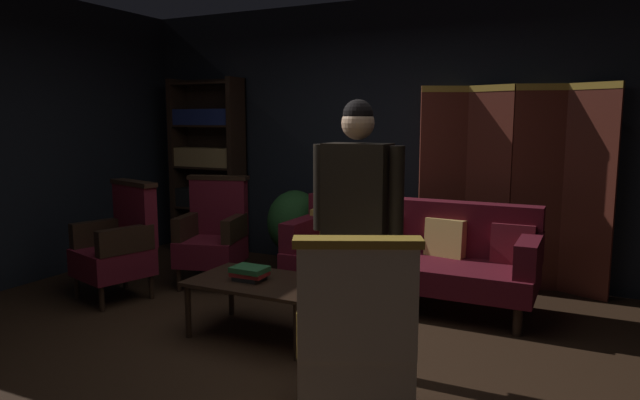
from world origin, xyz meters
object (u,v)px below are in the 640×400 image
at_px(potted_plant, 295,226).
at_px(book_black_cloth, 250,278).
at_px(standing_figure, 357,211).
at_px(armchair_gilt_accent, 355,338).
at_px(folding_screen, 512,184).
at_px(armchair_wing_right, 119,244).
at_px(book_green_cloth, 250,269).
at_px(book_red_leather, 250,274).
at_px(velvet_couch, 410,251).
at_px(armchair_wing_left, 213,234).
at_px(coffee_table, 260,286).
at_px(bookshelf, 208,164).

bearing_deg(potted_plant, book_black_cloth, -72.42).
relative_size(potted_plant, book_black_cloth, 4.40).
bearing_deg(standing_figure, armchair_gilt_accent, -68.04).
bearing_deg(standing_figure, book_black_cloth, 167.60).
relative_size(folding_screen, armchair_wing_right, 1.83).
bearing_deg(standing_figure, book_green_cloth, 167.60).
bearing_deg(book_black_cloth, book_red_leather, 0.00).
relative_size(book_black_cloth, book_red_leather, 0.79).
distance_m(standing_figure, book_green_cloth, 1.08).
distance_m(folding_screen, velvet_couch, 1.21).
relative_size(armchair_wing_left, book_green_cloth, 4.14).
bearing_deg(book_red_leather, potted_plant, 107.58).
relative_size(potted_plant, book_red_leather, 3.47).
bearing_deg(folding_screen, armchair_gilt_accent, -96.80).
xyz_separation_m(folding_screen, armchair_gilt_accent, (-0.35, -2.94, -0.50)).
xyz_separation_m(coffee_table, book_black_cloth, (-0.07, -0.03, 0.06)).
height_order(folding_screen, armchair_wing_right, folding_screen).
bearing_deg(potted_plant, velvet_couch, -15.67).
distance_m(coffee_table, standing_figure, 1.10).
xyz_separation_m(potted_plant, book_green_cloth, (0.52, -1.64, -0.00)).
xyz_separation_m(armchair_wing_left, potted_plant, (0.52, 0.68, 0.01)).
bearing_deg(book_green_cloth, armchair_gilt_accent, -35.46).
relative_size(folding_screen, book_green_cloth, 7.56).
xyz_separation_m(coffee_table, armchair_gilt_accent, (1.12, -0.87, 0.12)).
distance_m(velvet_couch, book_red_leather, 1.51).
relative_size(folding_screen, potted_plant, 2.20).
height_order(velvet_couch, armchair_wing_left, armchair_wing_left).
height_order(velvet_couch, armchair_wing_right, armchair_wing_right).
relative_size(velvet_couch, book_red_leather, 8.49).
height_order(armchair_gilt_accent, book_black_cloth, armchair_gilt_accent).
bearing_deg(book_black_cloth, velvet_couch, 56.79).
bearing_deg(potted_plant, book_green_cloth, -72.42).
bearing_deg(bookshelf, potted_plant, -14.90).
bearing_deg(armchair_gilt_accent, velvet_couch, 99.66).
relative_size(velvet_couch, potted_plant, 2.45).
bearing_deg(velvet_couch, potted_plant, 164.33).
height_order(bookshelf, armchair_gilt_accent, bookshelf).
height_order(coffee_table, armchair_gilt_accent, armchair_gilt_accent).
height_order(coffee_table, book_red_leather, book_red_leather).
distance_m(velvet_couch, armchair_wing_left, 1.89).
distance_m(standing_figure, potted_plant, 2.40).
relative_size(standing_figure, book_black_cloth, 8.65).
relative_size(book_black_cloth, book_green_cloth, 0.78).
bearing_deg(armchair_wing_right, standing_figure, -10.14).
height_order(armchair_gilt_accent, armchair_wing_right, same).
bearing_deg(velvet_couch, armchair_gilt_accent, -80.34).
distance_m(armchair_gilt_accent, armchair_wing_right, 2.91).
height_order(coffee_table, potted_plant, potted_plant).
distance_m(bookshelf, velvet_couch, 2.86).
height_order(folding_screen, armchair_wing_left, folding_screen).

